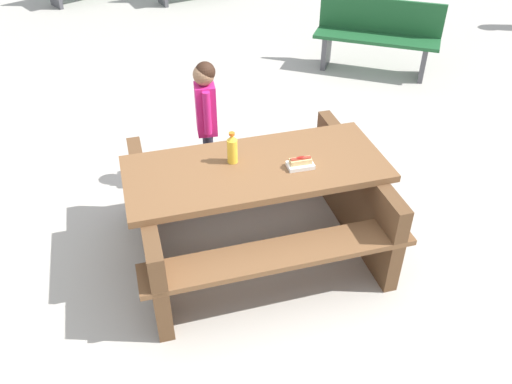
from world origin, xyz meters
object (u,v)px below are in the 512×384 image
hotdog_tray (300,163)px  park_bench_near (377,35)px  picnic_table (256,201)px  child_in_coat (206,110)px  soda_bottle (232,149)px

hotdog_tray → park_bench_near: bearing=49.2°
picnic_table → hotdog_tray: 0.45m
hotdog_tray → park_bench_near: park_bench_near is taller
picnic_table → hotdog_tray: size_ratio=10.03×
hotdog_tray → child_in_coat: size_ratio=0.17×
picnic_table → child_in_coat: size_ratio=1.69×
hotdog_tray → child_in_coat: 1.12m
child_in_coat → picnic_table: bearing=-85.5°
picnic_table → soda_bottle: soda_bottle is taller
soda_bottle → child_in_coat: (0.06, 0.84, -0.13)m
picnic_table → hotdog_tray: hotdog_tray is taller
picnic_table → soda_bottle: (-0.13, 0.10, 0.41)m
soda_bottle → hotdog_tray: size_ratio=1.21×
soda_bottle → hotdog_tray: bearing=-29.2°
soda_bottle → hotdog_tray: soda_bottle is taller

